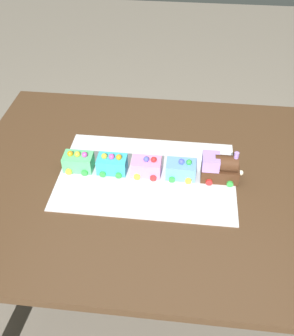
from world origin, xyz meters
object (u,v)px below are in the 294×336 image
Objects in this scene: dining_table at (165,199)px; cake_locomotive at (220,168)px; cake_car_tanker_bubblegum at (146,167)px; cake_car_caboose_turquoise at (112,164)px; cake_car_hopper_sky_blue at (181,169)px; cake_car_flatbed_mint_green at (78,161)px.

cake_locomotive reaches higher than dining_table.
cake_car_tanker_bubblegum is at bearing -0.00° from cake_locomotive.
cake_locomotive is (-0.18, -0.01, 0.16)m from dining_table.
cake_car_hopper_sky_blue is at bearing 180.00° from cake_car_caboose_turquoise.
cake_car_caboose_turquoise is (0.19, -0.01, 0.14)m from dining_table.
dining_table is at bearing 177.37° from cake_car_caboose_turquoise.
cake_car_hopper_sky_blue is at bearing 180.00° from cake_car_flatbed_mint_green.
cake_car_hopper_sky_blue is 0.12m from cake_car_tanker_bubblegum.
cake_car_tanker_bubblegum is (0.25, -0.00, -0.02)m from cake_locomotive.
cake_car_caboose_turquoise is (0.36, -0.00, -0.02)m from cake_locomotive.
cake_locomotive is at bearing 180.00° from cake_car_caboose_turquoise.
cake_car_caboose_turquoise is 0.12m from cake_car_flatbed_mint_green.
cake_car_hopper_sky_blue and cake_car_tanker_bubblegum have the same top height.
cake_car_hopper_sky_blue is (-0.05, -0.01, 0.14)m from dining_table.
cake_car_tanker_bubblegum is 0.12m from cake_car_caboose_turquoise.
cake_car_hopper_sky_blue is at bearing 180.00° from cake_car_tanker_bubblegum.
dining_table is 14.00× the size of cake_car_tanker_bubblegum.
dining_table is 10.00× the size of cake_locomotive.
dining_table is at bearing 9.99° from cake_car_hopper_sky_blue.
cake_car_caboose_turquoise is at bearing 0.00° from cake_car_tanker_bubblegum.
dining_table is at bearing 2.78° from cake_locomotive.
dining_table is 0.15m from cake_car_hopper_sky_blue.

